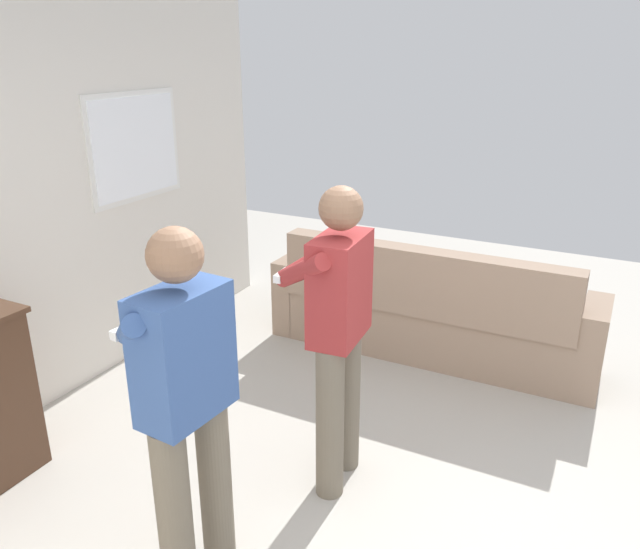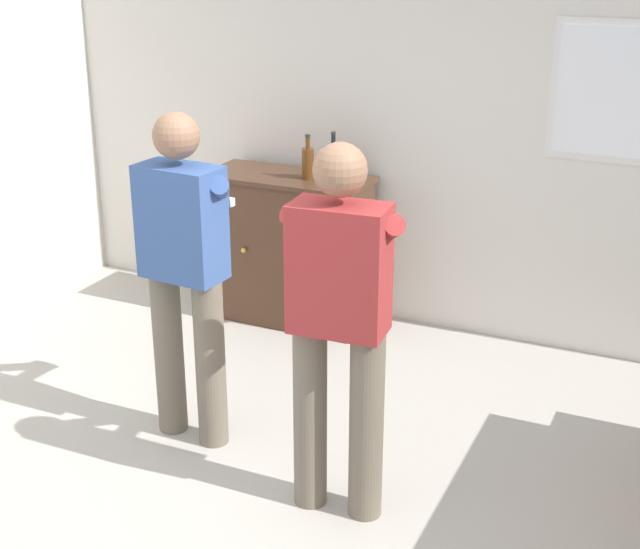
# 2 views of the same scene
# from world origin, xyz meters

# --- Properties ---
(wall_back_with_window) EXTENTS (5.20, 0.15, 2.80)m
(wall_back_with_window) POSITION_xyz_m (0.02, 2.66, 1.40)
(wall_back_with_window) COLOR silver
(wall_back_with_window) RESTS_ON ground
(sideboard_cabinet) EXTENTS (1.07, 0.49, 0.99)m
(sideboard_cabinet) POSITION_xyz_m (-0.85, 2.30, 0.50)
(sideboard_cabinet) COLOR #472D1E
(sideboard_cabinet) RESTS_ON ground
(bottle_wine_green) EXTENTS (0.07, 0.07, 0.30)m
(bottle_wine_green) POSITION_xyz_m (-0.54, 2.33, 1.11)
(bottle_wine_green) COLOR black
(bottle_wine_green) RESTS_ON sideboard_cabinet
(bottle_liquor_amber) EXTENTS (0.08, 0.08, 0.28)m
(bottle_liquor_amber) POSITION_xyz_m (-0.69, 2.28, 1.09)
(bottle_liquor_amber) COLOR #593314
(bottle_liquor_amber) RESTS_ON sideboard_cabinet
(person_standing_left) EXTENTS (0.56, 0.49, 1.68)m
(person_standing_left) POSITION_xyz_m (-0.63, 0.77, 0.94)
(person_standing_left) COLOR #6B6051
(person_standing_left) RESTS_ON ground
(person_standing_right) EXTENTS (0.56, 0.49, 1.68)m
(person_standing_right) POSITION_xyz_m (0.30, 0.52, 0.94)
(person_standing_right) COLOR #6B6051
(person_standing_right) RESTS_ON ground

